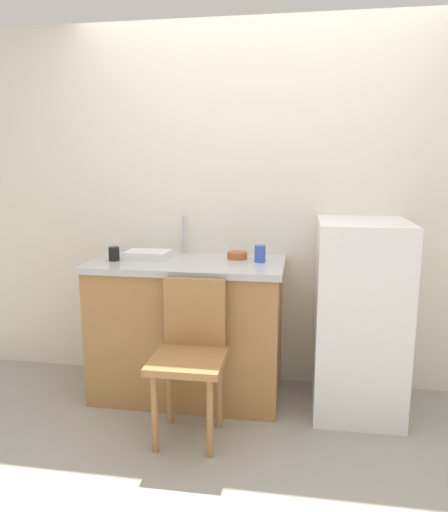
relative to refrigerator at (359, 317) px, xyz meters
The scene contains 11 objects.
ground_plane 1.09m from the refrigerator, 135.65° to the right, with size 8.00×8.00×0.00m, color #9E998E.
back_wall 0.98m from the refrigerator, 150.76° to the left, with size 4.80×0.10×2.46m, color silver.
cabinet_base 1.10m from the refrigerator, behind, with size 1.21×0.60×0.87m, color #A87542.
countertop 1.13m from the refrigerator, behind, with size 1.25×0.64×0.04m, color #B7B7BC.
faucet 1.28m from the refrigerator, 167.29° to the left, with size 0.02×0.02×0.26m, color #B7B7BC.
refrigerator is the anchor object (origin of this frame).
chair 1.08m from the refrigerator, 153.92° to the right, with size 0.40×0.40×0.89m.
dish_tray 1.41m from the refrigerator, behind, with size 0.28×0.20×0.05m, color white.
terracotta_bowl 0.86m from the refrigerator, 169.82° to the left, with size 0.13×0.13×0.05m, color #B25B33.
cup_blue 0.73m from the refrigerator, behind, with size 0.07×0.07×0.11m, color blue.
cup_black 1.60m from the refrigerator, behind, with size 0.07×0.07×0.09m, color black.
Camera 1 is at (0.28, -2.32, 1.53)m, focal length 33.76 mm.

